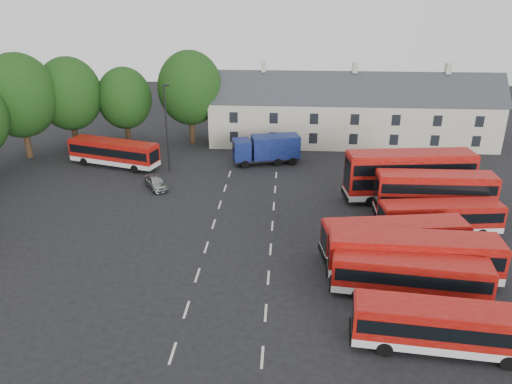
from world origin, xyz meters
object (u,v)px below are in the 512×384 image
lamppost (167,126)px  bus_row_a (445,325)px  box_truck (267,148)px  silver_car (156,182)px  bus_dd_south (434,193)px

lamppost → bus_row_a: bearing=-51.5°
box_truck → lamppost: bearing=-177.8°
bus_row_a → silver_car: bus_row_a is taller
silver_car → lamppost: lamppost is taller
bus_row_a → lamppost: size_ratio=1.08×
bus_row_a → silver_car: 31.23m
bus_dd_south → lamppost: 27.38m
bus_dd_south → box_truck: size_ratio=1.29×
bus_row_a → bus_dd_south: bus_dd_south is taller
box_truck → silver_car: size_ratio=2.07×
bus_dd_south → lamppost: (-25.42, 9.80, 2.71)m
bus_dd_south → silver_car: 26.21m
bus_row_a → lamppost: (-21.58, 27.17, 3.33)m
bus_row_a → lamppost: bearing=134.3°
silver_car → lamppost: 6.57m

